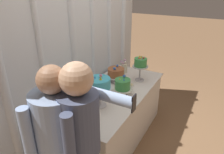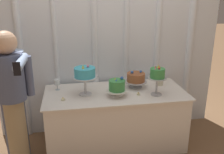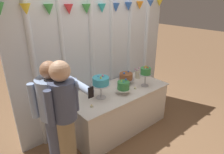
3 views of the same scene
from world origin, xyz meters
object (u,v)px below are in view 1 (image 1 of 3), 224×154
object	(u,v)px
cake_display_midright	(116,73)
tealight_near_left	(132,85)
wine_glass	(65,107)
tealight_far_left	(97,120)
cake_display_leftmost	(99,85)
cake_display_rightmost	(140,64)
cake_display_midleft	(123,85)
cake_table	(113,115)
guest_man_dark_suit	(82,147)
flower_vase	(124,68)
guest_girl_blue_dress	(61,148)

from	to	relation	value
cake_display_midright	tealight_near_left	world-z (taller)	cake_display_midright
wine_glass	tealight_far_left	xyz separation A→B (m)	(0.08, -0.35, -0.09)
wine_glass	cake_display_leftmost	bearing A→B (deg)	-32.09
cake_display_midright	cake_display_rightmost	bearing A→B (deg)	-57.49
cake_display_midleft	tealight_far_left	distance (m)	0.66
cake_table	guest_man_dark_suit	bearing A→B (deg)	-163.62
cake_display_rightmost	tealight_near_left	size ratio (longest dim) A/B	8.36
cake_display_leftmost	tealight_far_left	xyz separation A→B (m)	(-0.27, -0.13, -0.26)
cake_display_midleft	flower_vase	distance (m)	0.70
cake_display_leftmost	flower_vase	xyz separation A→B (m)	(1.02, 0.17, -0.19)
cake_table	tealight_far_left	bearing A→B (deg)	-166.81
guest_girl_blue_dress	guest_man_dark_suit	size ratio (longest dim) A/B	0.98
cake_display_midleft	cake_display_midright	size ratio (longest dim) A/B	0.90
flower_vase	cake_display_midright	bearing A→B (deg)	-174.96
guest_man_dark_suit	cake_display_midleft	bearing A→B (deg)	10.30
wine_glass	tealight_far_left	size ratio (longest dim) A/B	2.82
flower_vase	guest_girl_blue_dress	bearing A→B (deg)	-170.19
cake_display_midright	flower_vase	distance (m)	0.35
cake_display_midright	guest_girl_blue_dress	world-z (taller)	guest_girl_blue_dress
wine_glass	guest_girl_blue_dress	bearing A→B (deg)	-142.98
cake_display_rightmost	tealight_far_left	size ratio (longest dim) A/B	7.52
tealight_near_left	guest_girl_blue_dress	size ratio (longest dim) A/B	0.03
cake_display_midleft	flower_vase	xyz separation A→B (m)	(0.64, 0.28, -0.05)
cake_table	wine_glass	world-z (taller)	wine_glass
cake_display_rightmost	tealight_far_left	distance (m)	1.16
cake_table	wine_glass	xyz separation A→B (m)	(-0.73, 0.20, 0.48)
wine_glass	guest_girl_blue_dress	xyz separation A→B (m)	(-0.49, -0.37, 0.00)
wine_glass	cake_table	bearing A→B (deg)	-15.08
cake_display_leftmost	cake_display_rightmost	distance (m)	0.87
cake_display_leftmost	cake_display_rightmost	bearing A→B (deg)	-9.89
cake_display_rightmost	tealight_far_left	world-z (taller)	cake_display_rightmost
cake_display_rightmost	guest_man_dark_suit	xyz separation A→B (m)	(-1.65, -0.17, -0.11)
cake_display_leftmost	cake_display_midright	xyz separation A→B (m)	(0.67, 0.14, -0.14)
cake_display_midleft	cake_display_midright	xyz separation A→B (m)	(0.30, 0.25, -0.00)
flower_vase	tealight_near_left	bearing A→B (deg)	-141.83
cake_display_rightmost	flower_vase	distance (m)	0.40
flower_vase	guest_girl_blue_dress	size ratio (longest dim) A/B	0.14
cake_table	tealight_far_left	world-z (taller)	tealight_far_left
tealight_near_left	wine_glass	bearing A→B (deg)	160.93
tealight_far_left	guest_girl_blue_dress	size ratio (longest dim) A/B	0.03
cake_display_midright	guest_man_dark_suit	world-z (taller)	guest_man_dark_suit
cake_table	flower_vase	size ratio (longest dim) A/B	8.31
cake_table	cake_display_midleft	xyz separation A→B (m)	(-0.01, -0.13, 0.50)
flower_vase	tealight_near_left	size ratio (longest dim) A/B	4.74
flower_vase	guest_girl_blue_dress	xyz separation A→B (m)	(-1.85, -0.32, 0.02)
wine_glass	flower_vase	size ratio (longest dim) A/B	0.66
cake_table	flower_vase	distance (m)	0.80
flower_vase	tealight_far_left	size ratio (longest dim) A/B	4.26
cake_display_rightmost	cake_table	bearing A→B (deg)	160.30
tealight_far_left	tealight_near_left	size ratio (longest dim) A/B	1.11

